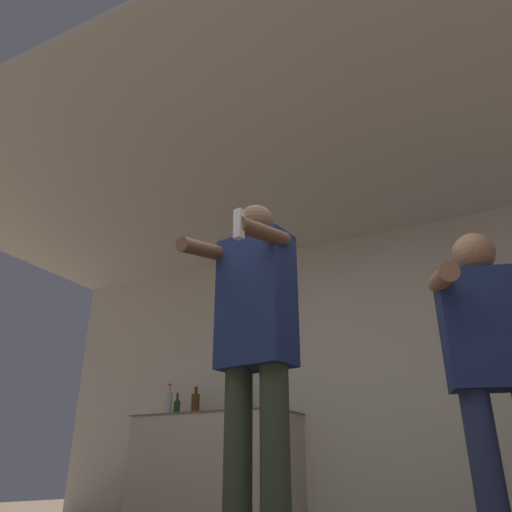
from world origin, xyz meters
The scene contains 10 objects.
wall_back centered at (0.00, 2.83, 1.27)m, with size 7.00×0.06×2.55m.
ceiling_slab centered at (0.00, 1.40, 2.57)m, with size 7.00×3.32×0.05m.
counter centered at (-1.45, 2.48, 0.46)m, with size 1.47×0.66×0.93m.
bottle_green_wine centered at (-1.21, 2.55, 1.05)m, with size 0.07×0.07×0.31m.
bottle_short_whiskey centered at (-0.97, 2.55, 1.03)m, with size 0.07×0.07×0.27m.
bottle_red_label centered at (-2.05, 2.55, 1.06)m, with size 0.07×0.07×0.33m.
bottle_dark_rum centered at (-1.95, 2.55, 1.01)m, with size 0.06×0.06×0.24m.
bottle_brown_liquor centered at (-1.74, 2.55, 1.04)m, with size 0.08×0.08×0.30m.
person_woman_foreground centered at (-0.08, 0.53, 1.00)m, with size 0.48×0.54×1.74m.
person_man_side centered at (0.92, 1.13, 0.94)m, with size 0.58×0.55×1.62m.
Camera 1 is at (0.97, -1.55, 0.44)m, focal length 35.00 mm.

